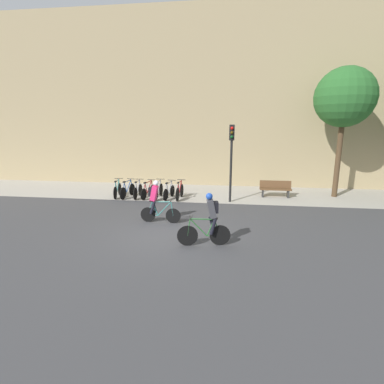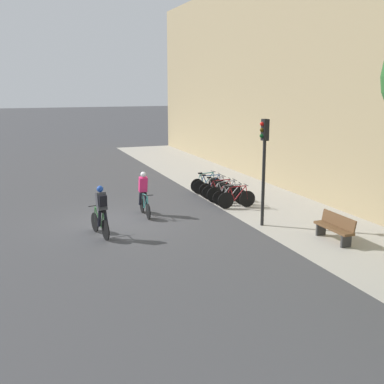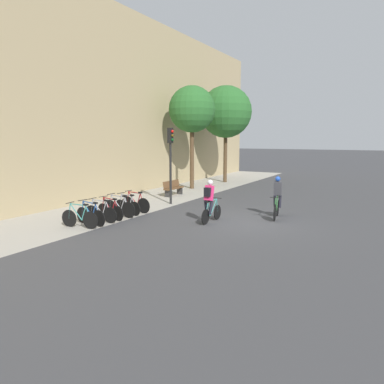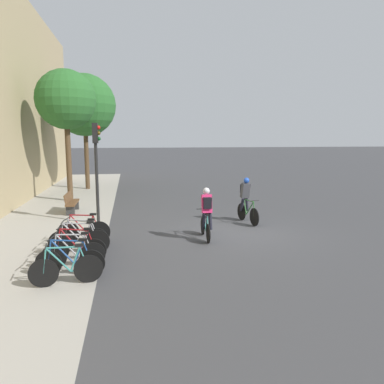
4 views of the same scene
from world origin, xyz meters
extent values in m
plane|color=#3D3D3F|center=(0.00, 0.00, 0.00)|extent=(200.00, 200.00, 0.00)
cube|color=#A39E93|center=(0.00, 6.75, 0.00)|extent=(44.00, 4.50, 0.01)
cube|color=tan|center=(0.00, 9.30, 5.45)|extent=(44.00, 0.60, 10.89)
cylinder|color=black|center=(-0.02, 1.21, 0.31)|extent=(0.62, 0.05, 0.62)
cylinder|color=black|center=(-1.08, 1.23, 0.31)|extent=(0.62, 0.05, 0.62)
cylinder|color=teal|center=(-0.38, 1.21, 0.59)|extent=(0.58, 0.05, 0.62)
cylinder|color=teal|center=(-0.78, 1.22, 0.58)|extent=(0.27, 0.05, 0.58)
cylinder|color=teal|center=(-0.50, 1.22, 0.87)|extent=(0.78, 0.06, 0.07)
cylinder|color=teal|center=(-0.87, 1.23, 0.30)|extent=(0.42, 0.04, 0.05)
cylinder|color=teal|center=(-0.99, 1.23, 0.58)|extent=(0.22, 0.04, 0.56)
cylinder|color=teal|center=(-0.07, 1.21, 0.60)|extent=(0.12, 0.04, 0.59)
cylinder|color=black|center=(-0.11, 1.21, 0.93)|extent=(0.04, 0.46, 0.03)
cube|color=black|center=(-0.89, 1.23, 0.90)|extent=(0.20, 0.08, 0.06)
cube|color=#E52866|center=(-0.79, 1.22, 1.23)|extent=(0.33, 0.33, 0.63)
sphere|color=silver|center=(-0.71, 1.22, 1.64)|extent=(0.22, 0.22, 0.22)
cylinder|color=black|center=(-0.84, 1.11, 0.65)|extent=(0.28, 0.12, 0.56)
cylinder|color=black|center=(-0.84, 1.33, 0.65)|extent=(0.24, 0.12, 0.56)
cube|color=black|center=(-0.93, 1.23, 1.28)|extent=(0.15, 0.26, 0.36)
cylinder|color=black|center=(0.88, -0.98, 0.35)|extent=(0.69, 0.15, 0.69)
cylinder|color=black|center=(1.94, -0.80, 0.35)|extent=(0.69, 0.15, 0.69)
cylinder|color=#2D6B33|center=(1.24, -0.92, 0.63)|extent=(0.59, 0.14, 0.62)
cylinder|color=#2D6B33|center=(1.64, -0.86, 0.61)|extent=(0.28, 0.09, 0.58)
cylinder|color=#2D6B33|center=(1.36, -0.90, 0.91)|extent=(0.79, 0.17, 0.07)
cylinder|color=#2D6B33|center=(1.73, -0.84, 0.34)|extent=(0.43, 0.10, 0.05)
cylinder|color=#2D6B33|center=(1.85, -0.82, 0.62)|extent=(0.23, 0.07, 0.56)
cylinder|color=#2D6B33|center=(0.92, -0.98, 0.64)|extent=(0.13, 0.06, 0.59)
cylinder|color=black|center=(0.97, -0.97, 0.97)|extent=(0.10, 0.46, 0.03)
cube|color=black|center=(1.75, -0.84, 0.94)|extent=(0.21, 0.11, 0.06)
cube|color=#3D3D42|center=(1.65, -0.85, 1.27)|extent=(0.37, 0.37, 0.63)
sphere|color=#1E47AD|center=(1.57, -0.87, 1.68)|extent=(0.25, 0.25, 0.22)
cylinder|color=black|center=(1.68, -0.74, 0.69)|extent=(0.29, 0.15, 0.56)
cylinder|color=black|center=(1.72, -0.95, 0.69)|extent=(0.25, 0.15, 0.56)
cube|color=black|center=(1.79, -0.83, 1.32)|extent=(0.18, 0.28, 0.36)
cylinder|color=black|center=(-3.97, 5.65, 0.33)|extent=(0.12, 0.67, 0.67)
cylinder|color=black|center=(-3.85, 4.68, 0.33)|extent=(0.12, 0.67, 0.67)
cylinder|color=teal|center=(-3.93, 5.32, 0.62)|extent=(0.11, 0.54, 0.62)
cylinder|color=teal|center=(-3.88, 4.96, 0.60)|extent=(0.07, 0.26, 0.58)
cylinder|color=teal|center=(-3.92, 5.21, 0.90)|extent=(0.13, 0.73, 0.07)
cylinder|color=teal|center=(-3.87, 4.87, 0.33)|extent=(0.08, 0.39, 0.05)
cylinder|color=teal|center=(-3.86, 4.77, 0.61)|extent=(0.06, 0.21, 0.56)
cylinder|color=teal|center=(-3.97, 5.61, 0.62)|extent=(0.05, 0.12, 0.58)
cylinder|color=black|center=(-3.96, 5.57, 0.95)|extent=(0.46, 0.09, 0.03)
cube|color=black|center=(-3.87, 4.85, 0.92)|extent=(0.10, 0.21, 0.06)
cylinder|color=black|center=(-3.26, 5.68, 0.33)|extent=(0.13, 0.66, 0.66)
cylinder|color=black|center=(-3.41, 4.65, 0.33)|extent=(0.13, 0.66, 0.66)
cylinder|color=#1E478C|center=(-3.31, 5.33, 0.61)|extent=(0.12, 0.58, 0.62)
cylinder|color=#1E478C|center=(-3.36, 4.95, 0.60)|extent=(0.08, 0.27, 0.58)
cylinder|color=#1E478C|center=(-3.32, 5.22, 0.89)|extent=(0.15, 0.78, 0.07)
cylinder|color=#1E478C|center=(-3.38, 4.85, 0.32)|extent=(0.09, 0.42, 0.05)
cylinder|color=#1E478C|center=(-3.39, 4.74, 0.60)|extent=(0.06, 0.22, 0.56)
cylinder|color=#1E478C|center=(-3.26, 5.64, 0.62)|extent=(0.05, 0.12, 0.59)
cylinder|color=black|center=(-3.27, 5.60, 0.95)|extent=(0.46, 0.09, 0.03)
cube|color=black|center=(-3.38, 4.83, 0.92)|extent=(0.11, 0.21, 0.06)
cylinder|color=black|center=(-2.77, 5.65, 0.33)|extent=(0.05, 0.66, 0.66)
cylinder|color=black|center=(-2.74, 4.68, 0.33)|extent=(0.05, 0.66, 0.66)
cylinder|color=#99999E|center=(-2.76, 5.32, 0.61)|extent=(0.05, 0.54, 0.62)
cylinder|color=#99999E|center=(-2.75, 4.96, 0.59)|extent=(0.05, 0.25, 0.58)
cylinder|color=#99999E|center=(-2.76, 5.21, 0.89)|extent=(0.06, 0.72, 0.07)
cylinder|color=#99999E|center=(-2.75, 4.87, 0.32)|extent=(0.04, 0.39, 0.05)
cylinder|color=#99999E|center=(-2.74, 4.77, 0.60)|extent=(0.04, 0.21, 0.56)
cylinder|color=#99999E|center=(-2.77, 5.61, 0.62)|extent=(0.04, 0.11, 0.58)
cylinder|color=black|center=(-2.76, 5.57, 0.95)|extent=(0.46, 0.04, 0.03)
cube|color=black|center=(-2.75, 4.86, 0.92)|extent=(0.08, 0.20, 0.06)
cylinder|color=black|center=(-2.07, 5.67, 0.31)|extent=(0.16, 0.62, 0.62)
cylinder|color=black|center=(-2.28, 4.66, 0.31)|extent=(0.16, 0.62, 0.62)
cylinder|color=maroon|center=(-2.14, 5.33, 0.59)|extent=(0.15, 0.57, 0.62)
cylinder|color=maroon|center=(-2.22, 4.95, 0.58)|extent=(0.09, 0.27, 0.58)
cylinder|color=maroon|center=(-2.17, 5.22, 0.88)|extent=(0.19, 0.76, 0.07)
cylinder|color=maroon|center=(-2.24, 4.86, 0.30)|extent=(0.11, 0.42, 0.05)
cylinder|color=maroon|center=(-2.26, 4.75, 0.59)|extent=(0.07, 0.22, 0.56)
cylinder|color=maroon|center=(-2.08, 5.63, 0.60)|extent=(0.06, 0.12, 0.59)
cylinder|color=black|center=(-2.09, 5.59, 0.93)|extent=(0.46, 0.12, 0.03)
cube|color=black|center=(-2.24, 4.84, 0.90)|extent=(0.12, 0.21, 0.06)
cylinder|color=black|center=(-1.59, 5.69, 0.35)|extent=(0.05, 0.71, 0.71)
cylinder|color=black|center=(-1.61, 4.65, 0.35)|extent=(0.05, 0.71, 0.71)
cylinder|color=#99999E|center=(-1.59, 5.33, 0.63)|extent=(0.05, 0.57, 0.62)
cylinder|color=#99999E|center=(-1.60, 4.95, 0.62)|extent=(0.05, 0.27, 0.58)
cylinder|color=#99999E|center=(-1.60, 5.22, 0.92)|extent=(0.06, 0.77, 0.07)
cylinder|color=#99999E|center=(-1.61, 4.85, 0.34)|extent=(0.04, 0.42, 0.05)
cylinder|color=#99999E|center=(-1.61, 4.74, 0.63)|extent=(0.04, 0.22, 0.56)
cylinder|color=#99999E|center=(-1.59, 5.64, 0.64)|extent=(0.04, 0.12, 0.59)
cylinder|color=black|center=(-1.59, 5.60, 0.97)|extent=(0.46, 0.04, 0.03)
cube|color=black|center=(-1.61, 4.83, 0.94)|extent=(0.08, 0.20, 0.06)
cylinder|color=black|center=(-0.94, 5.65, 0.32)|extent=(0.14, 0.63, 0.63)
cylinder|color=black|center=(-1.10, 4.68, 0.32)|extent=(0.14, 0.63, 0.63)
cylinder|color=#99999E|center=(-0.99, 5.32, 0.60)|extent=(0.13, 0.54, 0.62)
cylinder|color=#99999E|center=(-1.06, 4.96, 0.58)|extent=(0.08, 0.26, 0.58)
cylinder|color=#99999E|center=(-1.01, 5.21, 0.88)|extent=(0.16, 0.72, 0.07)
cylinder|color=#99999E|center=(-1.07, 4.88, 0.31)|extent=(0.10, 0.39, 0.05)
cylinder|color=#99999E|center=(-1.09, 4.77, 0.59)|extent=(0.07, 0.21, 0.56)
cylinder|color=#99999E|center=(-0.94, 5.61, 0.61)|extent=(0.05, 0.12, 0.58)
cylinder|color=black|center=(-0.95, 5.57, 0.94)|extent=(0.46, 0.11, 0.03)
cube|color=black|center=(-1.07, 4.86, 0.91)|extent=(0.11, 0.21, 0.06)
cylinder|color=black|center=(-0.41, 5.65, 0.35)|extent=(0.08, 0.71, 0.71)
cylinder|color=black|center=(-0.48, 4.68, 0.35)|extent=(0.08, 0.71, 0.71)
cylinder|color=maroon|center=(-0.43, 5.32, 0.63)|extent=(0.08, 0.53, 0.62)
cylinder|color=maroon|center=(-0.46, 4.96, 0.62)|extent=(0.06, 0.25, 0.58)
cylinder|color=maroon|center=(-0.44, 5.21, 0.92)|extent=(0.09, 0.72, 0.07)
cylinder|color=maroon|center=(-0.46, 4.88, 0.34)|extent=(0.06, 0.39, 0.05)
cylinder|color=maroon|center=(-0.47, 4.77, 0.63)|extent=(0.05, 0.21, 0.56)
cylinder|color=maroon|center=(-0.41, 5.61, 0.64)|extent=(0.04, 0.12, 0.58)
cylinder|color=black|center=(-0.42, 5.57, 0.97)|extent=(0.46, 0.06, 0.03)
cube|color=black|center=(-0.46, 4.86, 0.94)|extent=(0.09, 0.20, 0.06)
cylinder|color=black|center=(2.23, 4.93, 1.95)|extent=(0.12, 0.12, 3.90)
cube|color=black|center=(2.23, 4.93, 3.52)|extent=(0.26, 0.20, 0.76)
sphere|color=red|center=(2.23, 4.80, 3.73)|extent=(0.15, 0.15, 0.15)
sphere|color=#4C380A|center=(2.23, 4.80, 3.52)|extent=(0.15, 0.15, 0.15)
sphere|color=#0C4719|center=(2.23, 4.80, 3.31)|extent=(0.15, 0.15, 0.15)
cube|color=brown|center=(4.69, 6.24, 0.45)|extent=(1.69, 0.40, 0.08)
cube|color=brown|center=(4.69, 6.42, 0.69)|extent=(1.69, 0.12, 0.40)
cube|color=#2D2D2D|center=(4.01, 6.24, 0.23)|extent=(0.08, 0.36, 0.45)
cube|color=#2D2D2D|center=(5.36, 6.24, 0.23)|extent=(0.08, 0.36, 0.45)
cylinder|color=#4C3823|center=(7.95, 6.81, 2.14)|extent=(0.28, 0.28, 4.28)
sphere|color=#286028|center=(7.95, 6.81, 5.27)|extent=(3.06, 3.06, 3.06)
cylinder|color=#4C3823|center=(12.51, 6.39, 2.04)|extent=(0.28, 0.28, 4.08)
sphere|color=#286028|center=(12.51, 6.39, 5.35)|extent=(3.92, 3.92, 3.92)
camera|label=1|loc=(2.24, -10.17, 3.97)|focal=28.00mm
camera|label=2|loc=(17.33, -3.45, 5.06)|focal=45.00mm
camera|label=3|loc=(-14.03, -5.29, 3.40)|focal=35.00mm
camera|label=4|loc=(-12.50, 3.67, 3.41)|focal=35.00mm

